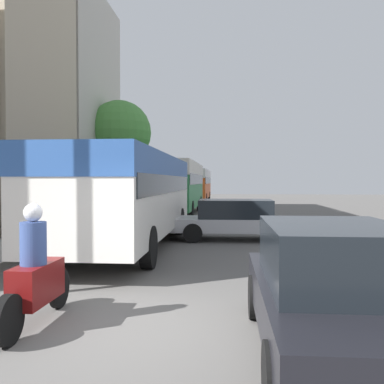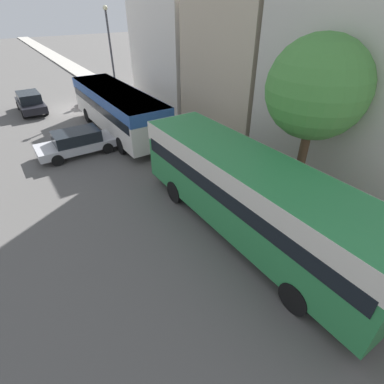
{
  "view_description": "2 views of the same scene",
  "coord_description": "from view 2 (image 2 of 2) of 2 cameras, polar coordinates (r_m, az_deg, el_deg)",
  "views": [
    {
      "loc": [
        1.21,
        -5.66,
        2.04
      ],
      "look_at": [
        -1.0,
        20.77,
        1.35
      ],
      "focal_mm": 40.0,
      "sensor_mm": 36.0,
      "label": 1
    },
    {
      "loc": [
        4.81,
        26.24,
        7.73
      ],
      "look_at": [
        -0.24,
        18.58,
        1.76
      ],
      "focal_mm": 28.0,
      "sensor_mm": 36.0,
      "label": 2
    }
  ],
  "objects": [
    {
      "name": "car_crossing",
      "position": [
        18.74,
        -20.96,
        8.91
      ],
      "size": [
        4.55,
        1.94,
        1.39
      ],
      "rotation": [
        0.0,
        0.0,
        1.57
      ],
      "color": "#B7B7BC",
      "rests_on": "ground_plane"
    },
    {
      "name": "bus_lead",
      "position": [
        20.89,
        -14.12,
        15.73
      ],
      "size": [
        2.64,
        10.45,
        2.82
      ],
      "color": "silver",
      "rests_on": "ground_plane"
    },
    {
      "name": "car_far_curb",
      "position": [
        27.84,
        -28.43,
        14.81
      ],
      "size": [
        1.82,
        4.21,
        1.54
      ],
      "rotation": [
        0.0,
        0.0,
        3.14
      ],
      "color": "black",
      "rests_on": "ground_plane"
    },
    {
      "name": "building_midblock",
      "position": [
        20.43,
        11.82,
        29.09
      ],
      "size": [
        6.18,
        6.76,
        13.06
      ],
      "color": "#BCAD93",
      "rests_on": "ground_plane"
    },
    {
      "name": "sidewalk",
      "position": [
        29.07,
        -12.84,
        16.99
      ],
      "size": [
        2.2,
        120.0,
        0.15
      ],
      "color": "#B2ADA3",
      "rests_on": "ground_plane"
    },
    {
      "name": "lamp_post",
      "position": [
        27.64,
        -15.24,
        24.89
      ],
      "size": [
        0.36,
        0.36,
        7.13
      ],
      "color": "#47474C",
      "rests_on": "sidewalk"
    },
    {
      "name": "bus_following",
      "position": [
        10.84,
        11.04,
        0.63
      ],
      "size": [
        2.6,
        10.89,
        3.13
      ],
      "color": "#2D8447",
      "rests_on": "ground_plane"
    },
    {
      "name": "street_tree",
      "position": [
        12.47,
        22.72,
        17.61
      ],
      "size": [
        3.76,
        3.76,
        6.67
      ],
      "color": "brown",
      "rests_on": "sidewalk"
    },
    {
      "name": "building_corner",
      "position": [
        26.77,
        -1.4,
        25.57
      ],
      "size": [
        6.23,
        7.67,
        8.51
      ],
      "color": "silver",
      "rests_on": "ground_plane"
    },
    {
      "name": "motorcycle_behind_lead",
      "position": [
        27.77,
        -20.04,
        16.45
      ],
      "size": [
        0.39,
        2.24,
        1.73
      ],
      "color": "maroon",
      "rests_on": "ground_plane"
    },
    {
      "name": "pedestrian_near_curb",
      "position": [
        16.95,
        2.88,
        10.0
      ],
      "size": [
        0.34,
        0.34,
        1.84
      ],
      "color": "#232838",
      "rests_on": "sidewalk"
    },
    {
      "name": "ground_plane",
      "position": [
        27.77,
        -22.83,
        14.39
      ],
      "size": [
        120.0,
        120.0,
        0.0
      ],
      "primitive_type": "plane",
      "color": "#595654"
    }
  ]
}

